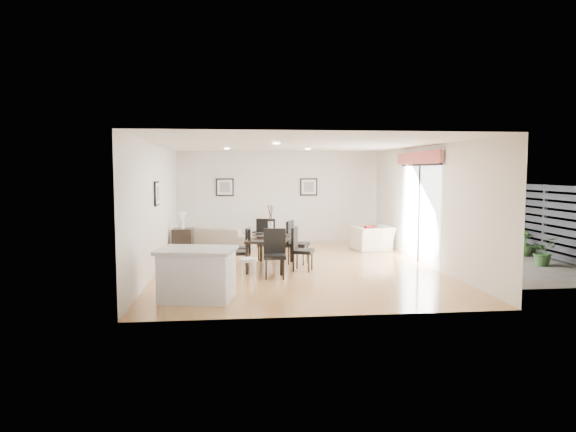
{
  "coord_description": "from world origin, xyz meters",
  "views": [
    {
      "loc": [
        -1.38,
        -11.26,
        2.12
      ],
      "look_at": [
        -0.12,
        0.4,
        1.09
      ],
      "focal_mm": 32.0,
      "sensor_mm": 36.0,
      "label": 1
    }
  ],
  "objects": [
    {
      "name": "dining_chair_wnear",
      "position": [
        -1.14,
        -0.55,
        0.52
      ],
      "size": [
        0.44,
        0.44,
        0.93
      ],
      "rotation": [
        0.0,
        0.0,
        -1.62
      ],
      "color": "black",
      "rests_on": "ground"
    },
    {
      "name": "dining_chair_enear",
      "position": [
        0.03,
        -0.52,
        0.52
      ],
      "size": [
        0.54,
        0.54,
        0.93
      ],
      "rotation": [
        0.0,
        0.0,
        1.23
      ],
      "color": "black",
      "rests_on": "ground"
    },
    {
      "name": "armchair",
      "position": [
        2.34,
        2.09,
        0.32
      ],
      "size": [
        1.16,
        1.07,
        0.65
      ],
      "primitive_type": "imported",
      "rotation": [
        0.0,
        0.0,
        3.36
      ],
      "color": "beige",
      "rests_on": "ground"
    },
    {
      "name": "ground",
      "position": [
        0.0,
        0.0,
        0.0
      ],
      "size": [
        8.0,
        8.0,
        0.0
      ],
      "primitive_type": "plane",
      "color": "tan",
      "rests_on": "ground"
    },
    {
      "name": "framed_print_left_wall",
      "position": [
        -2.97,
        -0.2,
        1.65
      ],
      "size": [
        0.04,
        0.52,
        0.52
      ],
      "rotation": [
        0.0,
        0.0,
        1.57
      ],
      "color": "black",
      "rests_on": "wall_left"
    },
    {
      "name": "framed_print_back_left",
      "position": [
        -1.6,
        3.97,
        1.65
      ],
      "size": [
        0.52,
        0.04,
        0.52
      ],
      "color": "black",
      "rests_on": "wall_back"
    },
    {
      "name": "cushion",
      "position": [
        2.25,
        1.99,
        0.52
      ],
      "size": [
        0.32,
        0.22,
        0.31
      ],
      "primitive_type": "cube",
      "rotation": [
        0.0,
        0.0,
        3.61
      ],
      "color": "#AB1A16",
      "rests_on": "armchair"
    },
    {
      "name": "vase",
      "position": [
        -0.56,
        -0.14,
        0.96
      ],
      "size": [
        0.85,
        1.34,
        0.7
      ],
      "color": "white",
      "rests_on": "dining_table"
    },
    {
      "name": "dining_chair_head",
      "position": [
        -0.55,
        -1.15,
        0.54
      ],
      "size": [
        0.47,
        0.47,
        0.98
      ],
      "rotation": [
        0.0,
        0.0,
        -0.07
      ],
      "color": "black",
      "rests_on": "ground"
    },
    {
      "name": "kitchen_island",
      "position": [
        -1.97,
        -2.8,
        0.43
      ],
      "size": [
        1.38,
        1.16,
        0.85
      ],
      "rotation": [
        0.0,
        0.0,
        -0.19
      ],
      "color": "silver",
      "rests_on": "ground"
    },
    {
      "name": "framed_print_back_right",
      "position": [
        0.9,
        3.97,
        1.65
      ],
      "size": [
        0.52,
        0.04,
        0.52
      ],
      "color": "black",
      "rests_on": "wall_back"
    },
    {
      "name": "dining_table",
      "position": [
        -0.56,
        -0.14,
        0.62
      ],
      "size": [
        1.2,
        1.8,
        0.69
      ],
      "rotation": [
        0.0,
        0.0,
        -0.24
      ],
      "color": "black",
      "rests_on": "ground"
    },
    {
      "name": "table_lamp",
      "position": [
        -2.65,
        1.95,
        0.93
      ],
      "size": [
        0.22,
        0.22,
        0.42
      ],
      "color": "white",
      "rests_on": "side_table"
    },
    {
      "name": "coffee_table",
      "position": [
        -0.24,
        3.24,
        0.21
      ],
      "size": [
        1.2,
        0.98,
        0.42
      ],
      "primitive_type": "cube",
      "rotation": [
        0.0,
        0.0,
        -0.39
      ],
      "color": "black",
      "rests_on": "ground"
    },
    {
      "name": "dining_chair_foot",
      "position": [
        -0.58,
        0.88,
        0.56
      ],
      "size": [
        0.55,
        0.55,
        1.0
      ],
      "rotation": [
        0.0,
        0.0,
        2.89
      ],
      "color": "black",
      "rests_on": "ground"
    },
    {
      "name": "side_table",
      "position": [
        -2.65,
        1.95,
        0.33
      ],
      "size": [
        0.53,
        0.53,
        0.66
      ],
      "primitive_type": "cube",
      "rotation": [
        0.0,
        0.0,
        -0.06
      ],
      "color": "black",
      "rests_on": "ground"
    },
    {
      "name": "wall_front",
      "position": [
        0.0,
        -4.0,
        1.35
      ],
      "size": [
        6.0,
        0.04,
        2.7
      ],
      "primitive_type": "cube",
      "color": "silver",
      "rests_on": "ground"
    },
    {
      "name": "courtyard",
      "position": [
        6.16,
        0.87,
        0.92
      ],
      "size": [
        6.0,
        6.0,
        2.0
      ],
      "color": "gray",
      "rests_on": "ground"
    },
    {
      "name": "sliding_door",
      "position": [
        2.96,
        0.3,
        1.66
      ],
      "size": [
        0.12,
        2.7,
        2.57
      ],
      "color": "white",
      "rests_on": "wall_right"
    },
    {
      "name": "dining_chair_efar",
      "position": [
        0.02,
        0.31,
        0.55
      ],
      "size": [
        0.58,
        0.58,
        0.99
      ],
      "rotation": [
        0.0,
        0.0,
        1.17
      ],
      "color": "black",
      "rests_on": "ground"
    },
    {
      "name": "bar_stool",
      "position": [
        -1.13,
        -2.8,
        0.58
      ],
      "size": [
        0.31,
        0.31,
        0.67
      ],
      "color": "white",
      "rests_on": "ground"
    },
    {
      "name": "wall_left",
      "position": [
        -3.0,
        0.0,
        1.35
      ],
      "size": [
        0.04,
        8.0,
        2.7
      ],
      "primitive_type": "cube",
      "color": "silver",
      "rests_on": "ground"
    },
    {
      "name": "dining_chair_wfar",
      "position": [
        -1.14,
        0.26,
        0.47
      ],
      "size": [
        0.44,
        0.44,
        0.85
      ],
      "rotation": [
        0.0,
        0.0,
        -1.73
      ],
      "color": "black",
      "rests_on": "ground"
    },
    {
      "name": "wall_back",
      "position": [
        0.0,
        4.0,
        1.35
      ],
      "size": [
        6.0,
        0.04,
        2.7
      ],
      "primitive_type": "cube",
      "color": "silver",
      "rests_on": "ground"
    },
    {
      "name": "sofa",
      "position": [
        -1.78,
        2.9,
        0.29
      ],
      "size": [
        2.14,
        1.53,
        0.58
      ],
      "primitive_type": "imported",
      "rotation": [
        0.0,
        0.0,
        2.71
      ],
      "color": "#A19882",
      "rests_on": "ground"
    },
    {
      "name": "courtyard_plant_b",
      "position": [
        5.88,
        0.75,
        0.34
      ],
      "size": [
        0.49,
        0.49,
        0.67
      ],
      "primitive_type": "imported",
      "rotation": [
        0.0,
        0.0,
        0.36
      ],
      "color": "#335A26",
      "rests_on": "ground"
    },
    {
      "name": "ceiling",
      "position": [
        0.0,
        0.0,
        2.7
      ],
      "size": [
        6.0,
        8.0,
        0.02
      ],
      "primitive_type": "cube",
      "color": "white",
      "rests_on": "wall_back"
    },
    {
      "name": "wall_right",
      "position": [
        3.0,
        0.0,
        1.35
      ],
      "size": [
        0.04,
        8.0,
        2.7
      ],
      "primitive_type": "cube",
      "color": "silver",
      "rests_on": "ground"
    },
    {
      "name": "courtyard_plant_a",
      "position": [
        5.54,
        -0.54,
        0.32
      ],
      "size": [
        0.73,
        0.69,
        0.65
      ],
      "primitive_type": "imported",
      "rotation": [
        0.0,
        0.0,
        0.39
      ],
      "color": "#335A26",
      "rests_on": "ground"
    }
  ]
}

